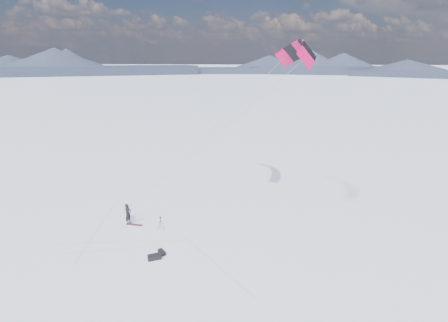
% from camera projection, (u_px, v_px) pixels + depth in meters
% --- Properties ---
extents(ground, '(1800.00, 1800.00, 0.00)m').
position_uv_depth(ground, '(141.00, 242.00, 25.04)').
color(ground, white).
extents(horizon_hills, '(704.00, 704.42, 9.56)m').
position_uv_depth(horizon_hills, '(137.00, 193.00, 23.82)').
color(horizon_hills, black).
rests_on(horizon_hills, ground).
extents(snow_tracks, '(13.93, 9.84, 0.01)m').
position_uv_depth(snow_tracks, '(118.00, 239.00, 25.44)').
color(snow_tracks, silver).
rests_on(snow_tracks, ground).
extents(snowkiter, '(0.54, 0.73, 1.83)m').
position_uv_depth(snowkiter, '(129.00, 224.00, 27.80)').
color(snowkiter, black).
rests_on(snowkiter, ground).
extents(snowboard, '(1.47, 0.30, 0.04)m').
position_uv_depth(snowboard, '(134.00, 225.00, 27.58)').
color(snowboard, maroon).
rests_on(snowboard, ground).
extents(tripod, '(0.54, 0.60, 1.17)m').
position_uv_depth(tripod, '(161.00, 221.00, 26.59)').
color(tripod, black).
rests_on(tripod, ground).
extents(gear_bag_a, '(1.03, 0.84, 0.42)m').
position_uv_depth(gear_bag_a, '(154.00, 257.00, 22.80)').
color(gear_bag_a, black).
rests_on(gear_bag_a, ground).
extents(gear_bag_b, '(0.73, 0.74, 0.32)m').
position_uv_depth(gear_bag_b, '(162.00, 252.00, 23.43)').
color(gear_bag_b, black).
rests_on(gear_bag_b, ground).
extents(power_kite, '(14.93, 6.64, 13.59)m').
position_uv_depth(power_kite, '(299.00, 53.00, 24.65)').
color(power_kite, '#D30B4A').
rests_on(power_kite, ground).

